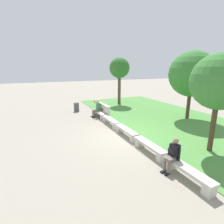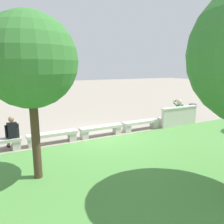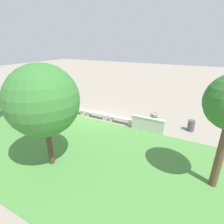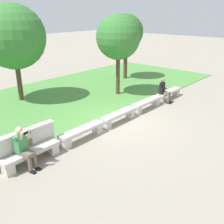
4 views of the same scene
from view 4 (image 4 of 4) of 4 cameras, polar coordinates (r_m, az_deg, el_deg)
The scene contains 14 objects.
ground_plane at distance 11.18m, azimuth 1.46°, elevation -2.23°, with size 80.00×80.00×0.00m, color gray.
grass_strip at distance 14.18m, azimuth -12.31°, elevation 2.50°, with size 22.40×8.00×0.03m, color #518E42.
bench_main at distance 8.56m, azimuth -17.10°, elevation -8.82°, with size 1.94×0.40×0.45m.
bench_near at distance 9.67m, azimuth -6.57°, elevation -4.36°, with size 1.94×0.40×0.45m.
bench_mid at distance 11.07m, azimuth 1.47°, elevation -0.81°, with size 1.94×0.40×0.45m.
bench_far at distance 12.67m, azimuth 7.58°, elevation 1.91°, with size 1.94×0.40×0.45m.
bench_end at distance 14.40m, azimuth 12.29°, elevation 3.98°, with size 1.94×0.40×0.45m.
backrest_wall_with_plaque at distance 8.73m, azimuth -18.47°, elevation -6.79°, with size 2.24×0.24×1.01m.
person_photographer at distance 8.19m, azimuth -18.67°, elevation -6.99°, with size 0.51×0.76×1.32m.
person_distant at distance 13.70m, azimuth 11.26°, elevation 4.80°, with size 0.47×0.71×1.26m.
backpack at distance 13.66m, azimuth 10.76°, elevation 4.59°, with size 0.28×0.24×0.43m.
tree_behind_wall at distance 14.36m, azimuth 1.36°, elevation 15.90°, with size 2.36×2.36×4.31m.
tree_right_background at distance 14.09m, azimuth -20.66°, elevation 15.02°, with size 3.15×3.15×4.83m.
tree_far_back at distance 18.05m, azimuth 3.05°, elevation 16.97°, with size 2.28×2.28×4.28m.
Camera 4 is at (-7.93, -6.51, 4.46)m, focal length 42.00 mm.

